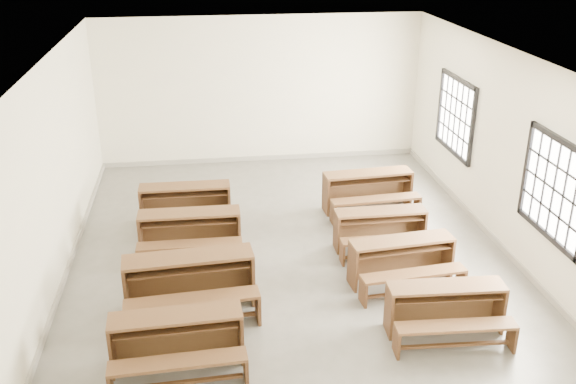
{
  "coord_description": "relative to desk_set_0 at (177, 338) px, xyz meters",
  "views": [
    {
      "loc": [
        -1.32,
        -9.33,
        5.02
      ],
      "look_at": [
        0.0,
        0.0,
        1.0
      ],
      "focal_mm": 40.0,
      "sensor_mm": 36.0,
      "label": 1
    }
  ],
  "objects": [
    {
      "name": "room",
      "position": [
        1.83,
        2.86,
        1.73
      ],
      "size": [
        8.5,
        8.5,
        3.2
      ],
      "color": "slate",
      "rests_on": "ground"
    },
    {
      "name": "desk_set_5",
      "position": [
        3.26,
        1.53,
        -0.01
      ],
      "size": [
        1.62,
        0.95,
        0.7
      ],
      "rotation": [
        0.0,
        0.0,
        0.1
      ],
      "color": "brown",
      "rests_on": "ground"
    },
    {
      "name": "desk_set_7",
      "position": [
        3.43,
        4.13,
        0.02
      ],
      "size": [
        1.69,
        0.96,
        0.74
      ],
      "rotation": [
        0.0,
        0.0,
        0.07
      ],
      "color": "brown",
      "rests_on": "ground"
    },
    {
      "name": "desk_set_0",
      "position": [
        0.0,
        0.0,
        0.0
      ],
      "size": [
        1.61,
        0.88,
        0.71
      ],
      "rotation": [
        0.0,
        0.0,
        0.04
      ],
      "color": "brown",
      "rests_on": "ground"
    },
    {
      "name": "desk_set_2",
      "position": [
        0.15,
        2.86,
        0.01
      ],
      "size": [
        1.63,
        0.86,
        0.73
      ],
      "rotation": [
        0.0,
        0.0,
        -0.01
      ],
      "color": "brown",
      "rests_on": "ground"
    },
    {
      "name": "desk_set_4",
      "position": [
        3.45,
        0.23,
        -0.02
      ],
      "size": [
        1.56,
        0.87,
        0.68
      ],
      "rotation": [
        0.0,
        0.0,
        -0.06
      ],
      "color": "brown",
      "rests_on": "ground"
    },
    {
      "name": "desk_set_3",
      "position": [
        0.08,
        4.02,
        0.0
      ],
      "size": [
        1.6,
        0.85,
        0.71
      ],
      "rotation": [
        0.0,
        0.0,
        -0.01
      ],
      "color": "brown",
      "rests_on": "ground"
    },
    {
      "name": "desk_set_1",
      "position": [
        0.15,
        1.26,
        0.05
      ],
      "size": [
        1.83,
        1.04,
        0.8
      ],
      "rotation": [
        0.0,
        0.0,
        0.07
      ],
      "color": "brown",
      "rests_on": "ground"
    },
    {
      "name": "desk_set_6",
      "position": [
        3.24,
        2.62,
        -0.02
      ],
      "size": [
        1.49,
        0.77,
        0.67
      ],
      "rotation": [
        0.0,
        0.0,
        -0.0
      ],
      "color": "brown",
      "rests_on": "ground"
    }
  ]
}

